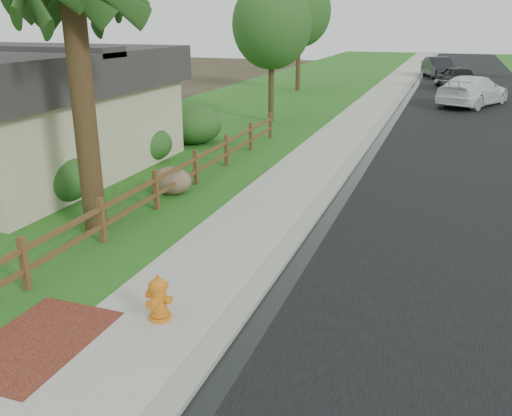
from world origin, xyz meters
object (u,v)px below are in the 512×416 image
at_px(white_suv, 473,91).
at_px(dark_car_mid, 456,77).
at_px(ranch_fence, 177,177).
at_px(fire_hydrant, 159,299).

xyz_separation_m(white_suv, dark_car_mid, (-0.96, 8.25, -0.04)).
relative_size(ranch_fence, white_suv, 2.87).
bearing_deg(fire_hydrant, white_suv, 79.00).
height_order(ranch_fence, white_suv, white_suv).
height_order(fire_hydrant, dark_car_mid, dark_car_mid).
bearing_deg(dark_car_mid, ranch_fence, 58.45).
relative_size(ranch_fence, fire_hydrant, 21.18).
bearing_deg(white_suv, fire_hydrant, 102.64).
distance_m(fire_hydrant, dark_car_mid, 35.73).
distance_m(ranch_fence, white_suv, 22.58).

